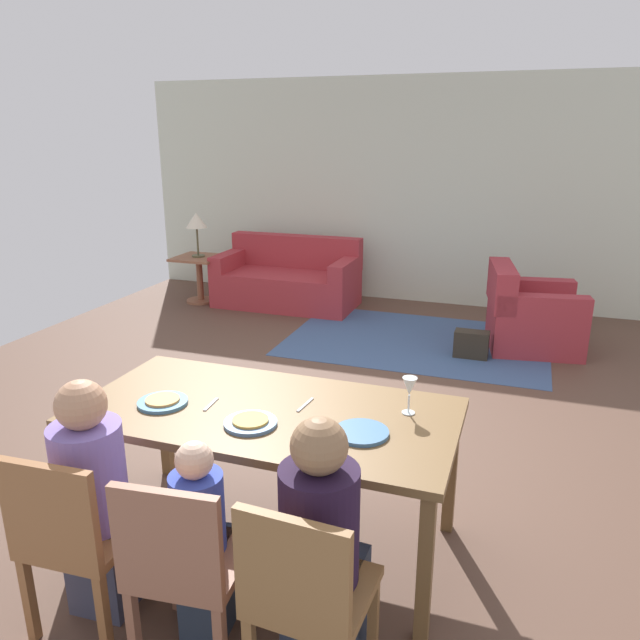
# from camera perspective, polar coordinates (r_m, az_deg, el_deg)

# --- Properties ---
(ground_plane) EXTENTS (7.10, 6.38, 0.02)m
(ground_plane) POSITION_cam_1_polar(r_m,az_deg,el_deg) (4.91, 1.15, -7.65)
(ground_plane) COLOR brown
(back_wall) EXTENTS (7.10, 0.10, 2.70)m
(back_wall) POSITION_cam_1_polar(r_m,az_deg,el_deg) (7.64, 8.94, 11.76)
(back_wall) COLOR beige
(back_wall) RESTS_ON ground_plane
(dining_table) EXTENTS (1.86, 0.92, 0.76)m
(dining_table) POSITION_cam_1_polar(r_m,az_deg,el_deg) (3.05, -5.04, -9.50)
(dining_table) COLOR brown
(dining_table) RESTS_ON ground_plane
(plate_near_man) EXTENTS (0.25, 0.25, 0.02)m
(plate_near_man) POSITION_cam_1_polar(r_m,az_deg,el_deg) (3.16, -14.58, -7.51)
(plate_near_man) COLOR teal
(plate_near_man) RESTS_ON dining_table
(pizza_near_man) EXTENTS (0.17, 0.17, 0.01)m
(pizza_near_man) POSITION_cam_1_polar(r_m,az_deg,el_deg) (3.15, -14.61, -7.26)
(pizza_near_man) COLOR #E19B4C
(pizza_near_man) RESTS_ON plate_near_man
(plate_near_child) EXTENTS (0.25, 0.25, 0.02)m
(plate_near_child) POSITION_cam_1_polar(r_m,az_deg,el_deg) (2.87, -6.56, -9.60)
(plate_near_child) COLOR #5078A7
(plate_near_child) RESTS_ON dining_table
(pizza_near_child) EXTENTS (0.17, 0.17, 0.01)m
(pizza_near_child) POSITION_cam_1_polar(r_m,az_deg,el_deg) (2.87, -6.57, -9.34)
(pizza_near_child) COLOR gold
(pizza_near_child) RESTS_ON plate_near_child
(plate_near_woman) EXTENTS (0.25, 0.25, 0.02)m
(plate_near_woman) POSITION_cam_1_polar(r_m,az_deg,el_deg) (2.78, 3.92, -10.51)
(plate_near_woman) COLOR teal
(plate_near_woman) RESTS_ON dining_table
(wine_glass) EXTENTS (0.07, 0.07, 0.19)m
(wine_glass) POSITION_cam_1_polar(r_m,az_deg,el_deg) (2.94, 8.42, -6.35)
(wine_glass) COLOR silver
(wine_glass) RESTS_ON dining_table
(fork) EXTENTS (0.03, 0.15, 0.01)m
(fork) POSITION_cam_1_polar(r_m,az_deg,el_deg) (3.10, -10.23, -7.81)
(fork) COLOR silver
(fork) RESTS_ON dining_table
(knife) EXTENTS (0.03, 0.17, 0.01)m
(knife) POSITION_cam_1_polar(r_m,az_deg,el_deg) (3.05, -1.39, -7.97)
(knife) COLOR silver
(knife) RESTS_ON dining_table
(dining_chair_man) EXTENTS (0.44, 0.44, 0.87)m
(dining_chair_man) POSITION_cam_1_polar(r_m,az_deg,el_deg) (2.82, -22.22, -18.07)
(dining_chair_man) COLOR brown
(dining_chair_man) RESTS_ON ground_plane
(person_man) EXTENTS (0.30, 0.41, 1.11)m
(person_man) POSITION_cam_1_polar(r_m,az_deg,el_deg) (2.92, -20.06, -16.00)
(person_man) COLOR #3A3E55
(person_man) RESTS_ON ground_plane
(dining_chair_child) EXTENTS (0.46, 0.46, 0.87)m
(dining_chair_child) POSITION_cam_1_polar(r_m,az_deg,el_deg) (2.55, -12.76, -21.25)
(dining_chair_child) COLOR #8E5941
(dining_chair_child) RESTS_ON ground_plane
(person_child) EXTENTS (0.22, 0.30, 0.92)m
(person_child) POSITION_cam_1_polar(r_m,az_deg,el_deg) (2.70, -10.91, -20.17)
(person_child) COLOR #2C384C
(person_child) RESTS_ON ground_plane
(dining_chair_woman) EXTENTS (0.44, 0.44, 0.87)m
(dining_chair_woman) POSITION_cam_1_polar(r_m,az_deg,el_deg) (2.37, -1.41, -24.23)
(dining_chair_woman) COLOR olive
(dining_chair_woman) RESTS_ON ground_plane
(person_woman) EXTENTS (0.30, 0.41, 1.11)m
(person_woman) POSITION_cam_1_polar(r_m,az_deg,el_deg) (2.48, 0.25, -21.37)
(person_woman) COLOR #293346
(person_woman) RESTS_ON ground_plane
(area_rug) EXTENTS (2.60, 1.80, 0.01)m
(area_rug) POSITION_cam_1_polar(r_m,az_deg,el_deg) (6.32, 9.08, -1.92)
(area_rug) COLOR #3C557F
(area_rug) RESTS_ON ground_plane
(couch) EXTENTS (1.69, 0.86, 0.82)m
(couch) POSITION_cam_1_polar(r_m,az_deg,el_deg) (7.50, -3.02, 3.74)
(couch) COLOR #A62F37
(couch) RESTS_ON ground_plane
(armchair) EXTENTS (0.98, 0.98, 0.82)m
(armchair) POSITION_cam_1_polar(r_m,az_deg,el_deg) (6.33, 19.08, 0.35)
(armchair) COLOR #9F2F38
(armchair) RESTS_ON ground_plane
(side_table) EXTENTS (0.56, 0.56, 0.58)m
(side_table) POSITION_cam_1_polar(r_m,az_deg,el_deg) (7.74, -11.28, 4.40)
(side_table) COLOR brown
(side_table) RESTS_ON ground_plane
(table_lamp) EXTENTS (0.26, 0.26, 0.54)m
(table_lamp) POSITION_cam_1_polar(r_m,az_deg,el_deg) (7.62, -11.56, 9.03)
(table_lamp) COLOR #4F4D31
(table_lamp) RESTS_ON side_table
(handbag) EXTENTS (0.32, 0.16, 0.26)m
(handbag) POSITION_cam_1_polar(r_m,az_deg,el_deg) (5.93, 14.05, -2.24)
(handbag) COLOR #2E281E
(handbag) RESTS_ON ground_plane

